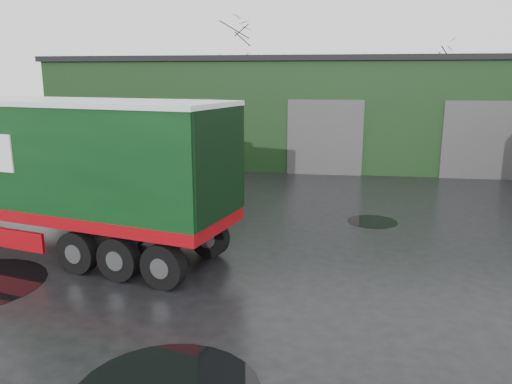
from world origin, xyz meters
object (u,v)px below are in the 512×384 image
Objects in this scene: tree_back_b at (427,95)px; warehouse at (327,109)px; hero_tractor at (145,169)px; wash_bucket at (225,219)px; tree_back_a at (234,82)px; trailer_left at (10,172)px.

warehouse is at bearing -128.66° from tree_back_b.
warehouse reaches higher than hero_tractor.
tree_back_a reaches higher than wash_bucket.
warehouse is 12.82m from tree_back_b.
trailer_left is (-3.00, -3.52, 0.46)m from hero_tractor.
wash_bucket is 0.05× the size of tree_back_b.
warehouse is 5.49× the size of hero_tractor.
tree_back_a is at bearing 11.05° from trailer_left.
tree_back_b is (11.39, 25.90, 3.59)m from wash_bucket.
tree_back_a is at bearing 100.10° from wash_bucket.
tree_back_b is at bearing 0.00° from tree_back_a.
hero_tractor is 17.37× the size of wash_bucket.
wash_bucket is at bearing -113.73° from tree_back_b.
tree_back_b reaches higher than wash_bucket.
hero_tractor is at bearing -119.62° from tree_back_b.
hero_tractor is 3.56m from wash_bucket.
trailer_left is at bearing -116.54° from warehouse.
warehouse is 16.53m from wash_bucket.
wash_bucket is (3.11, -0.40, -1.67)m from hero_tractor.
hero_tractor is 0.62× the size of tree_back_a.
trailer_left is at bearing -121.09° from tree_back_b.
trailer_left is 43.47× the size of wash_bucket.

